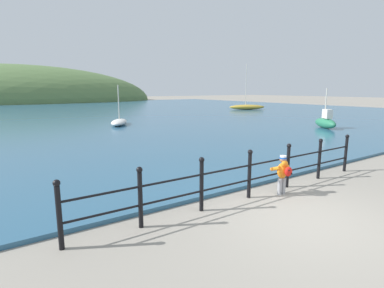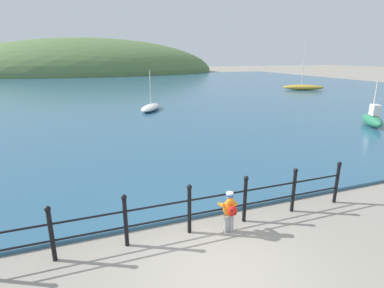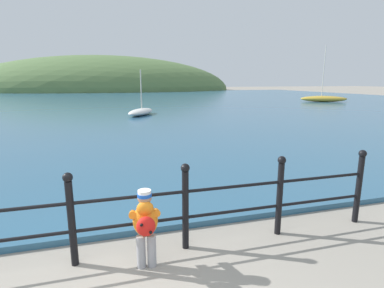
{
  "view_description": "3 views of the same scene",
  "coord_description": "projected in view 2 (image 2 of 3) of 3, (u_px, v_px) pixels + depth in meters",
  "views": [
    {
      "loc": [
        -5.18,
        -3.52,
        2.63
      ],
      "look_at": [
        -0.28,
        3.7,
        1.03
      ],
      "focal_mm": 28.0,
      "sensor_mm": 36.0,
      "label": 1
    },
    {
      "loc": [
        -2.13,
        -4.24,
        3.96
      ],
      "look_at": [
        1.38,
        5.33,
        0.93
      ],
      "focal_mm": 28.0,
      "sensor_mm": 36.0,
      "label": 2
    },
    {
      "loc": [
        0.4,
        -2.14,
        2.27
      ],
      "look_at": [
        2.23,
        4.31,
        0.84
      ],
      "focal_mm": 28.0,
      "sensor_mm": 36.0,
      "label": 3
    }
  ],
  "objects": [
    {
      "name": "child_in_coat",
      "position": [
        229.0,
        209.0,
        6.8
      ],
      "size": [
        0.4,
        0.54,
        1.0
      ],
      "color": "#99999E",
      "rests_on": "ground"
    },
    {
      "name": "boat_white_sailboat",
      "position": [
        303.0,
        87.0,
        34.5
      ],
      "size": [
        4.58,
        2.96,
        5.61
      ],
      "color": "gold",
      "rests_on": "water"
    },
    {
      "name": "boat_twin_mast",
      "position": [
        150.0,
        107.0,
        21.73
      ],
      "size": [
        2.37,
        3.12,
        2.83
      ],
      "color": "silver",
      "rests_on": "water"
    },
    {
      "name": "water",
      "position": [
        101.0,
        91.0,
        34.43
      ],
      "size": [
        80.0,
        60.0,
        0.1
      ],
      "primitive_type": "cube",
      "color": "#2D5B7A",
      "rests_on": "ground"
    },
    {
      "name": "ground_plane",
      "position": [
        221.0,
        274.0,
        5.65
      ],
      "size": [
        200.0,
        200.0,
        0.0
      ],
      "primitive_type": "plane",
      "color": "gray"
    },
    {
      "name": "far_hillside",
      "position": [
        90.0,
        73.0,
        67.93
      ],
      "size": [
        58.07,
        31.94,
        15.35
      ],
      "color": "#567542",
      "rests_on": "ground"
    },
    {
      "name": "iron_railing",
      "position": [
        189.0,
        207.0,
        6.79
      ],
      "size": [
        8.73,
        0.12,
        1.21
      ],
      "color": "black",
      "rests_on": "ground"
    },
    {
      "name": "boat_mid_harbor",
      "position": [
        372.0,
        119.0,
        16.85
      ],
      "size": [
        1.85,
        2.44,
        2.6
      ],
      "color": "#287551",
      "rests_on": "water"
    }
  ]
}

